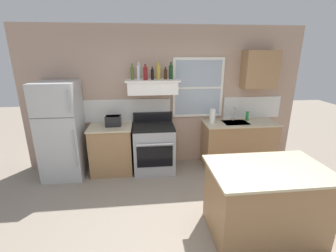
{
  "coord_description": "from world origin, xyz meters",
  "views": [
    {
      "loc": [
        -0.44,
        -2.32,
        2.23
      ],
      "look_at": [
        -0.05,
        1.2,
        1.1
      ],
      "focal_mm": 25.13,
      "sensor_mm": 36.0,
      "label": 1
    }
  ],
  "objects": [
    {
      "name": "bottle_balsamic_dark",
      "position": [
        -0.25,
        1.94,
        1.84
      ],
      "size": [
        0.06,
        0.06,
        0.22
      ],
      "color": "black",
      "rests_on": "range_hood_shelf"
    },
    {
      "name": "range_hood_shelf",
      "position": [
        -0.25,
        1.96,
        1.62
      ],
      "size": [
        0.96,
        0.52,
        0.24
      ],
      "color": "white"
    },
    {
      "name": "refrigerator",
      "position": [
        -1.9,
        1.84,
        0.87
      ],
      "size": [
        0.7,
        0.72,
        1.75
      ],
      "color": "#B7BABC",
      "rests_on": "ground_plane"
    },
    {
      "name": "paper_towel_roll",
      "position": [
        0.89,
        1.9,
        1.04
      ],
      "size": [
        0.11,
        0.11,
        0.27
      ],
      "primitive_type": "cylinder",
      "color": "white",
      "rests_on": "counter_right_with_sink"
    },
    {
      "name": "bottle_clear_tall",
      "position": [
        -0.49,
        1.99,
        1.87
      ],
      "size": [
        0.06,
        0.06,
        0.31
      ],
      "color": "silver",
      "rests_on": "range_hood_shelf"
    },
    {
      "name": "bottle_brown_stout",
      "position": [
        -0.01,
        1.98,
        1.84
      ],
      "size": [
        0.06,
        0.06,
        0.22
      ],
      "color": "#381E0F",
      "rests_on": "range_hood_shelf"
    },
    {
      "name": "bottle_red_label_wine",
      "position": [
        -0.37,
        1.91,
        1.86
      ],
      "size": [
        0.07,
        0.07,
        0.28
      ],
      "color": "maroon",
      "rests_on": "range_hood_shelf"
    },
    {
      "name": "toaster",
      "position": [
        -0.99,
        1.92,
        1.01
      ],
      "size": [
        0.3,
        0.2,
        0.19
      ],
      "color": "black",
      "rests_on": "counter_left_of_stove"
    },
    {
      "name": "counter_left_of_stove",
      "position": [
        -1.05,
        1.9,
        0.46
      ],
      "size": [
        0.79,
        0.63,
        0.91
      ],
      "color": "#9E754C",
      "rests_on": "ground_plane"
    },
    {
      "name": "sink_faucet",
      "position": [
        1.35,
        2.0,
        1.08
      ],
      "size": [
        0.03,
        0.17,
        0.28
      ],
      "color": "silver",
      "rests_on": "counter_right_with_sink"
    },
    {
      "name": "stove_range",
      "position": [
        -0.25,
        1.86,
        0.46
      ],
      "size": [
        0.76,
        0.69,
        1.09
      ],
      "color": "#9EA0A5",
      "rests_on": "ground_plane"
    },
    {
      "name": "bottle_dark_green_wine",
      "position": [
        0.09,
        2.0,
        1.87
      ],
      "size": [
        0.07,
        0.07,
        0.3
      ],
      "color": "#143819",
      "rests_on": "range_hood_shelf"
    },
    {
      "name": "ground_plane",
      "position": [
        0.0,
        0.0,
        0.0
      ],
      "size": [
        16.0,
        16.0,
        0.0
      ],
      "primitive_type": "plane",
      "color": "gray"
    },
    {
      "name": "bottle_olive_oil_square",
      "position": [
        -0.6,
        2.02,
        1.86
      ],
      "size": [
        0.06,
        0.06,
        0.28
      ],
      "color": "#4C601E",
      "rests_on": "range_hood_shelf"
    },
    {
      "name": "upper_cabinet_right",
      "position": [
        1.8,
        2.04,
        1.9
      ],
      "size": [
        0.64,
        0.32,
        0.7
      ],
      "color": "#9E754C"
    },
    {
      "name": "bottle_champagne_gold_foil",
      "position": [
        -0.14,
        2.0,
        1.88
      ],
      "size": [
        0.08,
        0.08,
        0.31
      ],
      "color": "#B29333",
      "rests_on": "range_hood_shelf"
    },
    {
      "name": "kitchen_island",
      "position": [
        1.03,
        0.02,
        0.46
      ],
      "size": [
        1.4,
        0.9,
        0.91
      ],
      "color": "#9E754C",
      "rests_on": "ground_plane"
    },
    {
      "name": "counter_right_with_sink",
      "position": [
        1.45,
        1.9,
        0.46
      ],
      "size": [
        1.43,
        0.63,
        0.91
      ],
      "color": "#9E754C",
      "rests_on": "ground_plane"
    },
    {
      "name": "dish_soap_bottle",
      "position": [
        1.63,
        2.0,
        1.0
      ],
      "size": [
        0.06,
        0.06,
        0.18
      ],
      "primitive_type": "cylinder",
      "color": "#268C3F",
      "rests_on": "counter_right_with_sink"
    },
    {
      "name": "back_wall",
      "position": [
        0.03,
        2.23,
        1.35
      ],
      "size": [
        5.4,
        0.11,
        2.7
      ],
      "color": "tan",
      "rests_on": "ground_plane"
    }
  ]
}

